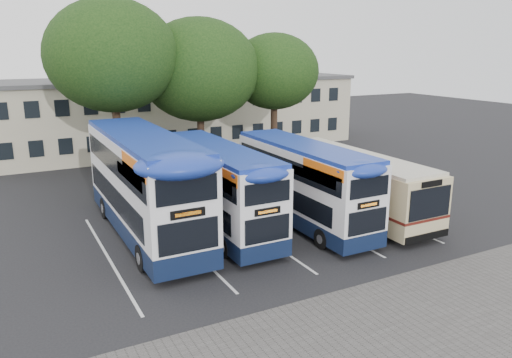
{
  "coord_description": "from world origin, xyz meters",
  "views": [
    {
      "loc": [
        -14.31,
        -15.42,
        8.68
      ],
      "look_at": [
        -3.62,
        5.0,
        2.62
      ],
      "focal_mm": 35.0,
      "sensor_mm": 36.0,
      "label": 1
    }
  ],
  "objects_px": {
    "tree_right": "(274,72)",
    "bus_dd_left": "(144,180)",
    "bus_dd_right": "(303,180)",
    "lamp_post": "(275,94)",
    "tree_left": "(112,56)",
    "bus_dd_mid": "(217,184)",
    "tree_mid": "(199,70)",
    "bus_single": "(351,180)"
  },
  "relations": [
    {
      "from": "tree_mid",
      "to": "lamp_post",
      "type": "bearing_deg",
      "value": 20.13
    },
    {
      "from": "tree_left",
      "to": "bus_single",
      "type": "distance_m",
      "value": 16.26
    },
    {
      "from": "tree_right",
      "to": "bus_dd_right",
      "type": "bearing_deg",
      "value": -113.05
    },
    {
      "from": "bus_dd_right",
      "to": "bus_dd_mid",
      "type": "bearing_deg",
      "value": 164.51
    },
    {
      "from": "bus_dd_left",
      "to": "bus_single",
      "type": "bearing_deg",
      "value": -9.53
    },
    {
      "from": "tree_mid",
      "to": "bus_dd_right",
      "type": "xyz_separation_m",
      "value": [
        0.62,
        -12.29,
        -4.97
      ]
    },
    {
      "from": "lamp_post",
      "to": "bus_dd_left",
      "type": "height_order",
      "value": "lamp_post"
    },
    {
      "from": "tree_mid",
      "to": "bus_single",
      "type": "bearing_deg",
      "value": -72.24
    },
    {
      "from": "bus_dd_left",
      "to": "bus_dd_right",
      "type": "xyz_separation_m",
      "value": [
        7.5,
        -2.07,
        -0.43
      ]
    },
    {
      "from": "tree_right",
      "to": "tree_left",
      "type": "bearing_deg",
      "value": -178.75
    },
    {
      "from": "tree_right",
      "to": "bus_dd_left",
      "type": "distance_m",
      "value": 16.45
    },
    {
      "from": "tree_mid",
      "to": "bus_dd_left",
      "type": "height_order",
      "value": "tree_mid"
    },
    {
      "from": "tree_mid",
      "to": "bus_dd_right",
      "type": "distance_m",
      "value": 13.27
    },
    {
      "from": "lamp_post",
      "to": "tree_right",
      "type": "relative_size",
      "value": 0.93
    },
    {
      "from": "tree_mid",
      "to": "tree_right",
      "type": "relative_size",
      "value": 1.1
    },
    {
      "from": "bus_dd_right",
      "to": "bus_dd_left",
      "type": "bearing_deg",
      "value": 164.56
    },
    {
      "from": "tree_mid",
      "to": "bus_dd_mid",
      "type": "xyz_separation_m",
      "value": [
        -3.58,
        -11.13,
        -4.93
      ]
    },
    {
      "from": "tree_left",
      "to": "tree_right",
      "type": "relative_size",
      "value": 1.19
    },
    {
      "from": "tree_right",
      "to": "bus_dd_mid",
      "type": "height_order",
      "value": "tree_right"
    },
    {
      "from": "lamp_post",
      "to": "bus_dd_right",
      "type": "distance_m",
      "value": 16.87
    },
    {
      "from": "lamp_post",
      "to": "bus_dd_left",
      "type": "relative_size",
      "value": 0.77
    },
    {
      "from": "lamp_post",
      "to": "bus_dd_right",
      "type": "height_order",
      "value": "lamp_post"
    },
    {
      "from": "bus_dd_left",
      "to": "bus_single",
      "type": "xyz_separation_m",
      "value": [
        10.73,
        -1.8,
        -0.86
      ]
    },
    {
      "from": "bus_dd_right",
      "to": "bus_single",
      "type": "height_order",
      "value": "bus_dd_right"
    },
    {
      "from": "lamp_post",
      "to": "bus_single",
      "type": "relative_size",
      "value": 0.83
    },
    {
      "from": "bus_dd_left",
      "to": "bus_single",
      "type": "relative_size",
      "value": 1.08
    },
    {
      "from": "tree_right",
      "to": "bus_single",
      "type": "height_order",
      "value": "tree_right"
    },
    {
      "from": "bus_dd_mid",
      "to": "bus_single",
      "type": "relative_size",
      "value": 0.92
    },
    {
      "from": "tree_left",
      "to": "bus_dd_mid",
      "type": "xyz_separation_m",
      "value": [
        2.35,
        -10.4,
        -5.93
      ]
    },
    {
      "from": "lamp_post",
      "to": "tree_left",
      "type": "height_order",
      "value": "tree_left"
    },
    {
      "from": "tree_right",
      "to": "bus_dd_mid",
      "type": "xyz_separation_m",
      "value": [
        -9.23,
        -10.66,
        -4.72
      ]
    },
    {
      "from": "bus_dd_left",
      "to": "bus_dd_right",
      "type": "relative_size",
      "value": 1.19
    },
    {
      "from": "bus_dd_left",
      "to": "bus_dd_mid",
      "type": "height_order",
      "value": "bus_dd_left"
    },
    {
      "from": "tree_right",
      "to": "bus_dd_mid",
      "type": "relative_size",
      "value": 0.97
    },
    {
      "from": "tree_left",
      "to": "lamp_post",
      "type": "bearing_deg",
      "value": 14.56
    },
    {
      "from": "tree_left",
      "to": "bus_dd_left",
      "type": "xyz_separation_m",
      "value": [
        -0.94,
        -9.5,
        -5.53
      ]
    },
    {
      "from": "tree_right",
      "to": "bus_dd_right",
      "type": "xyz_separation_m",
      "value": [
        -5.03,
        -11.82,
        -4.76
      ]
    },
    {
      "from": "tree_mid",
      "to": "bus_dd_mid",
      "type": "distance_m",
      "value": 12.69
    },
    {
      "from": "tree_left",
      "to": "tree_mid",
      "type": "distance_m",
      "value": 6.06
    },
    {
      "from": "lamp_post",
      "to": "tree_right",
      "type": "bearing_deg",
      "value": -121.2
    },
    {
      "from": "lamp_post",
      "to": "tree_mid",
      "type": "height_order",
      "value": "tree_mid"
    },
    {
      "from": "lamp_post",
      "to": "tree_mid",
      "type": "relative_size",
      "value": 0.84
    }
  ]
}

